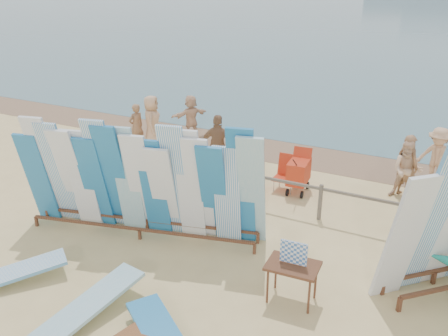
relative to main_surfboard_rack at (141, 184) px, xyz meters
The scene contains 16 objects.
ground 1.84m from the main_surfboard_rack, 19.98° to the right, with size 160.00×160.00×0.00m, color #DABE7E.
wet_sand_strip 6.97m from the main_surfboard_rack, 79.25° to the left, with size 40.00×2.60×0.01m, color #83634A.
fence 2.90m from the main_surfboard_rack, 63.24° to the left, with size 12.08×0.08×0.90m.
main_surfboard_rack is the anchor object (origin of this frame).
vendor_table 3.90m from the main_surfboard_rack, 10.25° to the right, with size 0.94×0.70×1.20m.
flat_board_a 3.32m from the main_surfboard_rack, 74.54° to the right, with size 0.56×2.70×0.07m, color #80B8CC.
beach_chair_left 3.37m from the main_surfboard_rack, 68.93° to the left, with size 0.62×0.63×0.84m.
beach_chair_right 4.35m from the main_surfboard_rack, 62.54° to the left, with size 0.61×0.63×0.95m.
stroller 4.49m from the main_surfboard_rack, 58.55° to the left, with size 0.66×0.90×1.17m.
beachgoer_8 6.80m from the main_surfboard_rack, 43.95° to the left, with size 0.76×0.37×1.57m, color beige.
beachgoer_4 3.81m from the main_surfboard_rack, 92.01° to the left, with size 1.07×0.46×1.82m, color #8C6042.
beachgoer_0 5.92m from the main_surfboard_rack, 123.47° to the left, with size 0.88×0.42×1.79m, color tan.
beachgoer_1 5.90m from the main_surfboard_rack, 128.59° to the left, with size 0.56×0.31×1.54m, color #8C6042.
beachgoer_11 7.05m from the main_surfboard_rack, 112.56° to the left, with size 1.43×0.46×1.54m, color beige.
beachgoer_7 6.90m from the main_surfboard_rack, 45.15° to the left, with size 0.62×0.34×1.69m, color #8C6042.
beachgoer_9 8.05m from the main_surfboard_rack, 46.94° to the left, with size 1.09×0.45×1.69m, color tan.
Camera 1 is at (4.66, -6.98, 5.40)m, focal length 38.00 mm.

